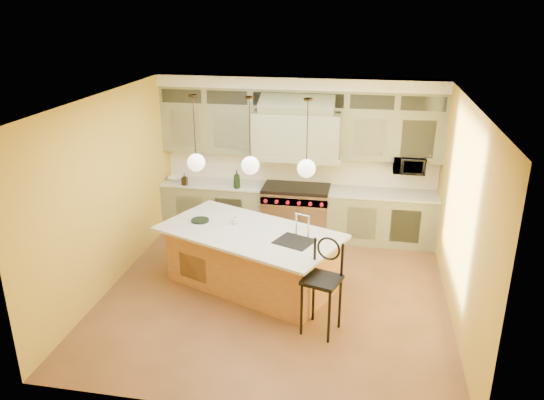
% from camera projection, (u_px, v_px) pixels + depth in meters
% --- Properties ---
extents(floor, '(5.00, 5.00, 0.00)m').
position_uv_depth(floor, '(276.00, 293.00, 7.94)').
color(floor, brown).
rests_on(floor, ground).
extents(ceiling, '(5.00, 5.00, 0.00)m').
position_uv_depth(ceiling, '(276.00, 99.00, 6.92)').
color(ceiling, white).
rests_on(ceiling, wall_back).
extents(wall_back, '(5.00, 0.00, 5.00)m').
position_uv_depth(wall_back, '(299.00, 155.00, 9.73)').
color(wall_back, gold).
rests_on(wall_back, ground).
extents(wall_front, '(5.00, 0.00, 5.00)m').
position_uv_depth(wall_front, '(231.00, 293.00, 5.13)').
color(wall_front, gold).
rests_on(wall_front, ground).
extents(wall_left, '(0.00, 5.00, 5.00)m').
position_uv_depth(wall_left, '(110.00, 192.00, 7.85)').
color(wall_left, gold).
rests_on(wall_left, ground).
extents(wall_right, '(0.00, 5.00, 5.00)m').
position_uv_depth(wall_right, '(462.00, 215.00, 7.01)').
color(wall_right, gold).
rests_on(wall_right, ground).
extents(back_cabinetry, '(5.00, 0.77, 2.90)m').
position_uv_depth(back_cabinetry, '(297.00, 160.00, 9.50)').
color(back_cabinetry, gray).
rests_on(back_cabinetry, floor).
extents(range, '(1.20, 0.74, 0.96)m').
position_uv_depth(range, '(296.00, 211.00, 9.74)').
color(range, silver).
rests_on(range, floor).
extents(kitchen_island, '(2.98, 2.30, 1.35)m').
position_uv_depth(kitchen_island, '(252.00, 257.00, 8.00)').
color(kitchen_island, '#9B5E37').
rests_on(kitchen_island, floor).
extents(counter_stool, '(0.56, 0.56, 1.28)m').
position_uv_depth(counter_stool, '(323.00, 280.00, 6.80)').
color(counter_stool, black).
rests_on(counter_stool, floor).
extents(microwave, '(0.54, 0.37, 0.30)m').
position_uv_depth(microwave, '(409.00, 165.00, 9.17)').
color(microwave, black).
rests_on(microwave, back_cabinetry).
extents(oil_bottle_a, '(0.15, 0.15, 0.33)m').
position_uv_depth(oil_bottle_a, '(237.00, 179.00, 9.50)').
color(oil_bottle_a, black).
rests_on(oil_bottle_a, back_cabinetry).
extents(oil_bottle_b, '(0.10, 0.10, 0.21)m').
position_uv_depth(oil_bottle_b, '(185.00, 179.00, 9.69)').
color(oil_bottle_b, black).
rests_on(oil_bottle_b, back_cabinetry).
extents(fruit_bowl, '(0.28, 0.28, 0.07)m').
position_uv_depth(fruit_bowl, '(175.00, 178.00, 9.97)').
color(fruit_bowl, silver).
rests_on(fruit_bowl, back_cabinetry).
extents(cup, '(0.12, 0.12, 0.10)m').
position_uv_depth(cup, '(234.00, 221.00, 8.05)').
color(cup, silver).
rests_on(cup, kitchen_island).
extents(pendant_left, '(0.26, 0.26, 1.11)m').
position_uv_depth(pendant_left, '(196.00, 161.00, 7.62)').
color(pendant_left, '#2D2319').
rests_on(pendant_left, ceiling).
extents(pendant_center, '(0.26, 0.26, 1.11)m').
position_uv_depth(pendant_center, '(250.00, 163.00, 7.49)').
color(pendant_center, '#2D2319').
rests_on(pendant_center, ceiling).
extents(pendant_right, '(0.26, 0.26, 1.11)m').
position_uv_depth(pendant_right, '(306.00, 166.00, 7.35)').
color(pendant_right, '#2D2319').
rests_on(pendant_right, ceiling).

